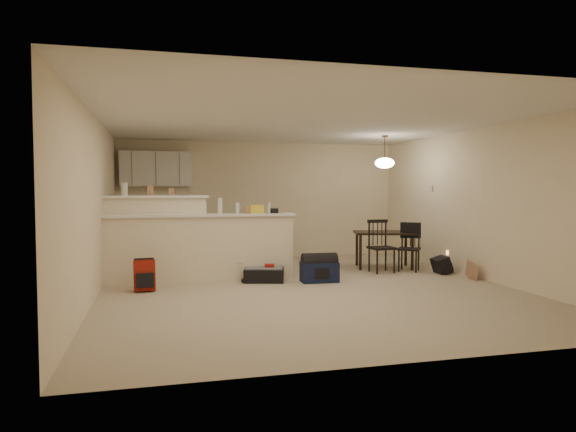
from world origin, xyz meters
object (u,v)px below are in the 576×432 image
object	(u,v)px
dining_chair_far	(409,248)
suitcase	(264,275)
dining_table	(384,236)
red_backpack	(144,276)
navy_duffel	(319,272)
pendant_lamp	(385,163)
black_daypack	(442,265)
dining_chair_near	(382,246)

from	to	relation	value
dining_chair_far	suitcase	world-z (taller)	dining_chair_far
dining_table	red_backpack	distance (m)	4.52
navy_duffel	dining_table	bearing A→B (deg)	37.13
pendant_lamp	red_backpack	size ratio (longest dim) A/B	1.37
navy_duffel	black_daypack	bearing A→B (deg)	8.64
dining_chair_far	red_backpack	world-z (taller)	dining_chair_far
navy_duffel	dining_chair_far	bearing A→B (deg)	21.20
dining_chair_near	suitcase	distance (m)	2.28
suitcase	dining_table	bearing A→B (deg)	34.00
dining_chair_near	red_backpack	size ratio (longest dim) A/B	2.09
dining_chair_far	navy_duffel	xyz separation A→B (m)	(-1.91, -0.64, -0.27)
dining_chair_far	suitcase	distance (m)	2.81
dining_chair_far	navy_duffel	distance (m)	2.03
dining_chair_far	black_daypack	distance (m)	0.65
dining_table	navy_duffel	size ratio (longest dim) A/B	2.14
dining_chair_far	suitcase	xyz separation A→B (m)	(-2.76, -0.39, -0.32)
dining_table	dining_chair_near	size ratio (longest dim) A/B	1.33
dining_chair_near	dining_chair_far	world-z (taller)	dining_chair_near
red_backpack	dining_chair_far	bearing A→B (deg)	3.82
navy_duffel	black_daypack	size ratio (longest dim) A/B	1.79
red_backpack	dining_chair_near	bearing A→B (deg)	4.74
suitcase	black_daypack	size ratio (longest dim) A/B	1.93
dining_chair_far	red_backpack	bearing A→B (deg)	-134.04
dining_table	suitcase	xyz separation A→B (m)	(-2.49, -0.88, -0.50)
black_daypack	dining_chair_near	bearing A→B (deg)	73.47
dining_chair_near	black_daypack	world-z (taller)	dining_chair_near
black_daypack	dining_chair_far	bearing A→B (deg)	52.10
dining_chair_far	red_backpack	size ratio (longest dim) A/B	1.91
dining_chair_far	black_daypack	xyz separation A→B (m)	(0.43, -0.39, -0.29)
dining_table	dining_chair_near	bearing A→B (deg)	-103.20
dining_chair_near	navy_duffel	xyz separation A→B (m)	(-1.36, -0.62, -0.31)
suitcase	red_backpack	bearing A→B (deg)	-155.54
dining_chair_near	dining_chair_far	size ratio (longest dim) A/B	1.09
dining_chair_near	black_daypack	distance (m)	1.09
suitcase	black_daypack	xyz separation A→B (m)	(3.19, 0.00, 0.04)
dining_chair_far	black_daypack	world-z (taller)	dining_chair_far
pendant_lamp	black_daypack	bearing A→B (deg)	-51.40
dining_table	pendant_lamp	size ratio (longest dim) A/B	2.02
red_backpack	navy_duffel	xyz separation A→B (m)	(2.71, 0.08, -0.07)
dining_table	dining_chair_far	distance (m)	0.58
pendant_lamp	black_daypack	world-z (taller)	pendant_lamp
dining_chair_far	suitcase	size ratio (longest dim) A/B	1.36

